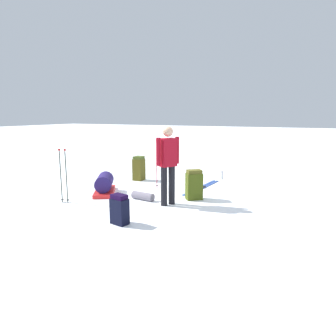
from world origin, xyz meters
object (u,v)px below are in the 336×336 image
(skier_standing, at_px, (168,161))
(backpack_large_dark, at_px, (139,168))
(thermos_bottle, at_px, (222,175))
(backpack_small_spare, at_px, (194,185))
(gear_sled, at_px, (104,184))
(ski_pair_near, at_px, (202,187))
(backpack_bright, at_px, (120,210))
(ski_poles_planted_far, at_px, (159,162))
(sleeping_mat_rolled, at_px, (143,196))
(ski_poles_planted_near, at_px, (63,173))

(skier_standing, xyz_separation_m, backpack_large_dark, (1.84, -1.86, -0.60))
(backpack_large_dark, bearing_deg, thermos_bottle, -152.11)
(backpack_small_spare, relative_size, gear_sled, 0.60)
(skier_standing, height_order, ski_pair_near, skier_standing)
(backpack_bright, xyz_separation_m, ski_poles_planted_far, (0.58, -2.69, 0.45))
(backpack_large_dark, height_order, sleeping_mat_rolled, backpack_large_dark)
(backpack_small_spare, bearing_deg, backpack_bright, 72.79)
(skier_standing, distance_m, backpack_large_dark, 2.69)
(sleeping_mat_rolled, bearing_deg, backpack_large_dark, -56.72)
(sleeping_mat_rolled, bearing_deg, ski_poles_planted_far, -81.31)
(backpack_bright, height_order, sleeping_mat_rolled, backpack_bright)
(sleeping_mat_rolled, bearing_deg, ski_poles_planted_near, 32.35)
(gear_sled, bearing_deg, backpack_bright, 134.02)
(backpack_small_spare, height_order, sleeping_mat_rolled, backpack_small_spare)
(backpack_bright, height_order, thermos_bottle, backpack_bright)
(ski_pair_near, bearing_deg, ski_poles_planted_far, 25.54)
(backpack_small_spare, distance_m, thermos_bottle, 2.40)
(backpack_bright, relative_size, backpack_small_spare, 0.79)
(backpack_large_dark, relative_size, ski_poles_planted_near, 0.59)
(ski_pair_near, height_order, backpack_small_spare, backpack_small_spare)
(ski_poles_planted_far, height_order, sleeping_mat_rolled, ski_poles_planted_far)
(skier_standing, distance_m, sleeping_mat_rolled, 1.10)
(backpack_small_spare, height_order, gear_sled, backpack_small_spare)
(ski_poles_planted_far, bearing_deg, thermos_bottle, -124.68)
(ski_poles_planted_far, bearing_deg, backpack_small_spare, 152.95)
(ski_pair_near, xyz_separation_m, gear_sled, (2.00, 1.57, 0.21))
(backpack_large_dark, bearing_deg, skier_standing, 134.75)
(thermos_bottle, bearing_deg, sleeping_mat_rolled, 70.49)
(ski_poles_planted_near, bearing_deg, ski_pair_near, -131.73)
(skier_standing, height_order, ski_poles_planted_far, skier_standing)
(backpack_bright, bearing_deg, thermos_bottle, -98.19)
(ski_poles_planted_far, relative_size, gear_sled, 1.12)
(gear_sled, distance_m, thermos_bottle, 3.60)
(backpack_bright, distance_m, ski_poles_planted_near, 2.00)
(backpack_bright, distance_m, sleeping_mat_rolled, 1.58)
(ski_pair_near, bearing_deg, skier_standing, 84.37)
(backpack_bright, xyz_separation_m, sleeping_mat_rolled, (0.40, -1.51, -0.18))
(backpack_small_spare, bearing_deg, skier_standing, 60.28)
(ski_pair_near, xyz_separation_m, backpack_small_spare, (-0.19, 1.12, 0.33))
(ski_pair_near, distance_m, ski_poles_planted_far, 1.34)
(backpack_small_spare, height_order, thermos_bottle, backpack_small_spare)
(backpack_small_spare, distance_m, ski_poles_planted_far, 1.42)
(gear_sled, bearing_deg, backpack_small_spare, -168.21)
(backpack_bright, height_order, ski_poles_planted_near, ski_poles_planted_near)
(skier_standing, bearing_deg, ski_poles_planted_near, 21.51)
(ski_pair_near, distance_m, backpack_small_spare, 1.18)
(sleeping_mat_rolled, bearing_deg, ski_pair_near, -117.00)
(backpack_large_dark, height_order, ski_poles_planted_near, ski_poles_planted_near)
(gear_sled, distance_m, sleeping_mat_rolled, 1.16)
(backpack_small_spare, xyz_separation_m, sleeping_mat_rolled, (1.04, 0.55, -0.25))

